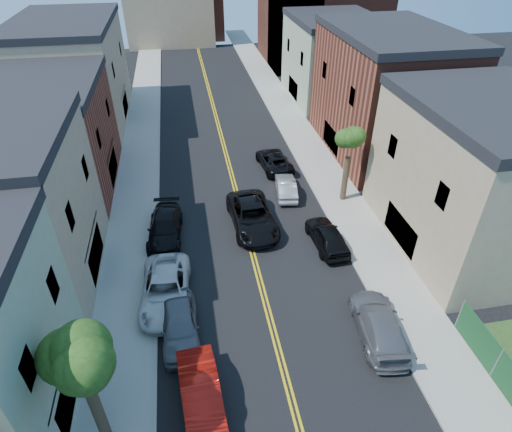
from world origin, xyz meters
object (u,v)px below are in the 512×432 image
grey_car_right (379,325)px  dark_car_right_far (274,160)px  white_pickup (165,290)px  grey_car_left (180,325)px  silver_car_right (286,187)px  black_car_right (327,236)px  black_suv_lane (252,216)px  red_sedan (201,396)px  black_car_left (165,227)px

grey_car_right → dark_car_right_far: (-1.48, 18.65, -0.08)m
white_pickup → grey_car_right: 11.66m
grey_car_left → dark_car_right_far: bearing=61.4°
grey_car_right → silver_car_right: (-1.48, 14.21, -0.10)m
white_pickup → black_car_right: 10.94m
silver_car_right → black_suv_lane: 4.96m
grey_car_left → silver_car_right: (8.59, 12.45, -0.14)m
red_sedan → black_car_right: red_sedan is taller
red_sedan → black_car_right: bearing=43.5°
silver_car_right → dark_car_right_far: size_ratio=0.82×
silver_car_right → red_sedan: bearing=72.3°
grey_car_left → black_suv_lane: black_suv_lane is taller
white_pickup → grey_car_left: size_ratio=1.22×
white_pickup → black_suv_lane: 8.55m
red_sedan → black_suv_lane: size_ratio=0.78×
black_car_left → dark_car_right_far: size_ratio=1.06×
black_car_left → grey_car_right: black_car_left is taller
white_pickup → dark_car_right_far: size_ratio=1.16×
grey_car_left → black_car_left: (-0.71, 8.64, -0.04)m
white_pickup → red_sedan: bearing=-74.2°
white_pickup → black_car_right: bearing=20.0°
red_sedan → black_car_left: (-1.51, 12.81, -0.03)m
grey_car_right → white_pickup: bearing=-15.2°
black_suv_lane → silver_car_right: bearing=45.6°
black_car_left → silver_car_right: black_car_left is taller
red_sedan → black_car_left: red_sedan is taller
black_car_left → dark_car_right_far: black_car_left is taller
red_sedan → black_car_left: size_ratio=0.92×
white_pickup → silver_car_right: 13.50m
grey_car_left → silver_car_right: 15.12m
red_sedan → black_car_right: 13.42m
white_pickup → black_suv_lane: size_ratio=0.93×
grey_car_left → black_car_left: bearing=93.1°
grey_car_left → white_pickup: bearing=103.4°
black_car_left → black_suv_lane: size_ratio=0.85×
white_pickup → grey_car_right: (10.78, -4.43, -0.04)m
grey_car_left → black_suv_lane: (5.29, 8.75, 0.05)m
grey_car_left → grey_car_right: 10.22m
red_sedan → silver_car_right: bearing=60.3°
silver_car_right → white_pickup: bearing=53.9°
black_suv_lane → grey_car_left: bearing=-123.8°
white_pickup → black_car_left: bearing=93.3°
red_sedan → grey_car_right: red_sedan is taller
silver_car_right → dark_car_right_far: 4.44m
white_pickup → black_car_left: size_ratio=1.09×
silver_car_right → dark_car_right_far: bearing=-82.6°
silver_car_right → black_suv_lane: black_suv_lane is taller
black_car_right → black_suv_lane: black_suv_lane is taller
grey_car_left → black_car_right: (9.77, 5.81, -0.03)m
red_sedan → grey_car_left: size_ratio=1.02×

